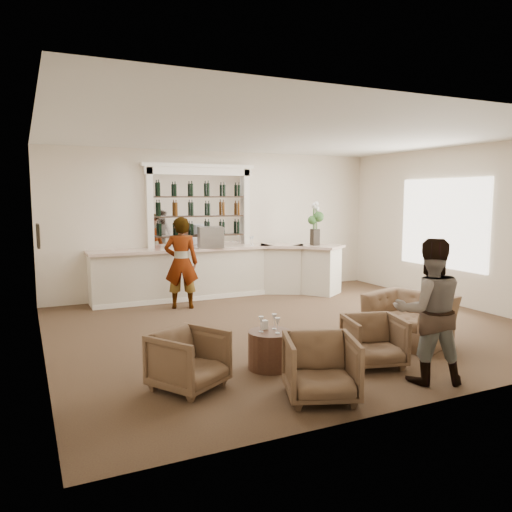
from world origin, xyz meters
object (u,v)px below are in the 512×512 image
at_px(armchair_left, 189,360).
at_px(espresso_machine, 210,237).
at_px(armchair_right, 374,341).
at_px(sommelier, 181,263).
at_px(bar_counter, 221,272).
at_px(armchair_far, 410,319).
at_px(flower_vase, 315,221).
at_px(guest, 429,311).
at_px(armchair_center, 321,368).
at_px(cocktail_table, 270,350).

bearing_deg(armchair_left, espresso_machine, 35.50).
bearing_deg(armchair_right, sommelier, 121.78).
relative_size(bar_counter, sommelier, 3.06).
bearing_deg(armchair_far, bar_counter, 175.91).
bearing_deg(armchair_far, armchair_right, -83.41).
bearing_deg(flower_vase, armchair_right, -112.66).
relative_size(guest, armchair_center, 2.22).
height_order(sommelier, espresso_machine, sommelier).
height_order(armchair_center, armchair_right, armchair_center).
distance_m(sommelier, flower_vase, 3.37).
relative_size(sommelier, armchair_center, 2.34).
bearing_deg(armchair_right, bar_counter, 107.26).
bearing_deg(armchair_center, armchair_right, 48.00).
bearing_deg(armchair_left, cocktail_table, -20.86).
distance_m(bar_counter, espresso_machine, 0.85).
height_order(armchair_right, flower_vase, flower_vase).
xyz_separation_m(sommelier, armchair_right, (1.33, -4.47, -0.60)).
bearing_deg(armchair_right, cocktail_table, 174.41).
distance_m(cocktail_table, armchair_far, 2.49).
bearing_deg(cocktail_table, armchair_far, 2.26).
xyz_separation_m(bar_counter, armchair_right, (0.19, -5.22, -0.23)).
distance_m(bar_counter, armchair_left, 5.47).
xyz_separation_m(bar_counter, guest, (0.41, -5.97, 0.31)).
bearing_deg(sommelier, espresso_machine, -123.55).
height_order(guest, armchair_far, guest).
height_order(espresso_machine, flower_vase, flower_vase).
xyz_separation_m(armchair_left, armchair_center, (1.25, -0.93, 0.01)).
distance_m(armchair_center, flower_vase, 6.34).
height_order(cocktail_table, guest, guest).
bearing_deg(espresso_machine, flower_vase, -1.99).
bearing_deg(espresso_machine, armchair_far, -60.72).
xyz_separation_m(armchair_right, armchair_far, (1.17, 0.60, 0.04)).
relative_size(armchair_center, flower_vase, 0.80).
xyz_separation_m(armchair_left, espresso_machine, (2.05, 4.87, 1.02)).
relative_size(armchair_center, armchair_right, 1.07).
bearing_deg(armchair_right, guest, -58.65).
bearing_deg(armchair_center, flower_vase, 79.46).
distance_m(armchair_right, espresso_machine, 5.27).
distance_m(guest, armchair_far, 1.73).
distance_m(bar_counter, armchair_far, 4.82).
xyz_separation_m(armchair_right, flower_vase, (1.94, 4.65, 1.36)).
bearing_deg(flower_vase, guest, -107.70).
relative_size(armchair_center, armchair_far, 0.68).
height_order(bar_counter, sommelier, sommelier).
distance_m(armchair_left, espresso_machine, 5.39).
height_order(armchair_left, armchair_center, armchair_center).
height_order(bar_counter, armchair_center, bar_counter).
bearing_deg(armchair_center, armchair_far, 47.83).
xyz_separation_m(cocktail_table, armchair_right, (1.32, -0.50, 0.09)).
relative_size(armchair_right, espresso_machine, 1.41).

